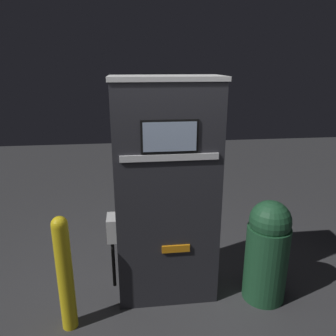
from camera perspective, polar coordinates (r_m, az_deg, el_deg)
ground_plane at (r=3.52m, az=0.25°, el=-22.82°), size 14.00×14.00×0.00m
gas_pump at (r=3.14m, az=-0.30°, el=-4.55°), size 1.07×0.51×2.19m
safety_bollard at (r=3.09m, az=-17.56°, el=-16.85°), size 0.14×0.14×1.10m
trash_bin at (r=3.46m, az=16.88°, el=-13.52°), size 0.42×0.42×1.06m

